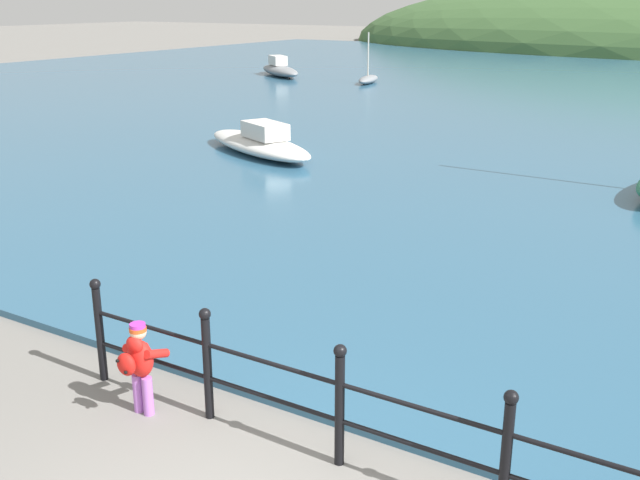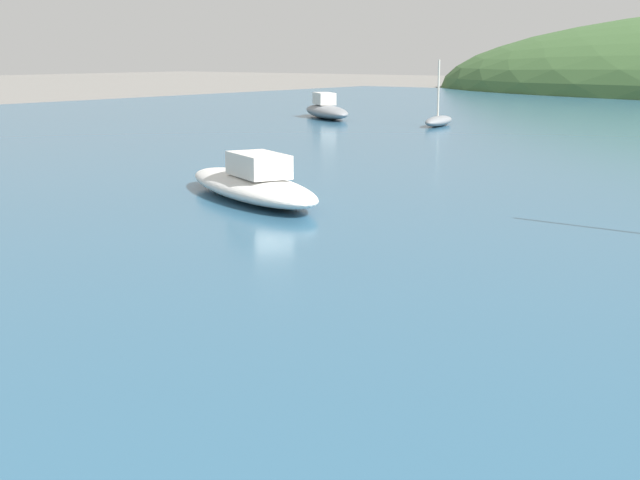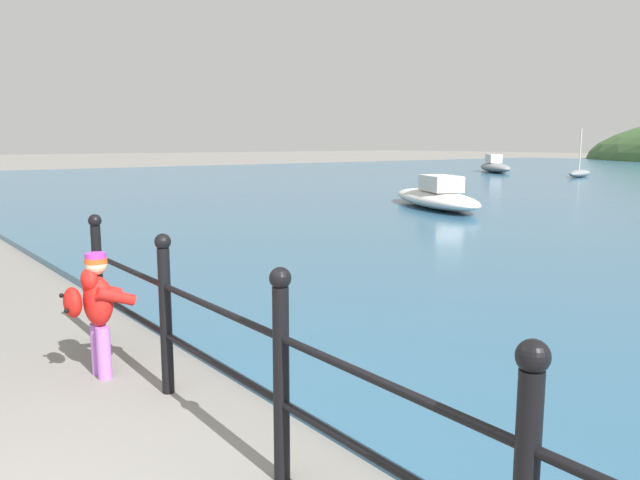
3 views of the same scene
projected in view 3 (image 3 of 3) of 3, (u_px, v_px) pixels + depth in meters
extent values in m
cylinder|color=black|center=(98.00, 284.00, 5.80)|extent=(0.09, 0.09, 1.10)
sphere|color=black|center=(95.00, 221.00, 5.71)|extent=(0.12, 0.12, 0.12)
cylinder|color=black|center=(166.00, 322.00, 4.60)|extent=(0.09, 0.09, 1.10)
sphere|color=black|center=(163.00, 242.00, 4.50)|extent=(0.12, 0.12, 0.12)
cylinder|color=black|center=(281.00, 385.00, 3.39)|extent=(0.09, 0.09, 1.10)
sphere|color=black|center=(280.00, 278.00, 3.30)|extent=(0.12, 0.12, 0.12)
sphere|color=black|center=(533.00, 356.00, 2.09)|extent=(0.12, 0.12, 0.12)
cylinder|color=black|center=(281.00, 338.00, 3.35)|extent=(6.13, 0.04, 0.04)
cylinder|color=black|center=(282.00, 403.00, 3.41)|extent=(6.13, 0.04, 0.04)
cylinder|color=#AD66C6|center=(98.00, 349.00, 5.03)|extent=(0.11, 0.11, 0.42)
cylinder|color=#AD66C6|center=(104.00, 353.00, 4.93)|extent=(0.11, 0.11, 0.42)
ellipsoid|color=red|center=(98.00, 301.00, 4.92)|extent=(0.31, 0.23, 0.40)
ellipsoid|color=red|center=(89.00, 280.00, 4.85)|extent=(0.20, 0.12, 0.18)
cylinder|color=red|center=(103.00, 290.00, 5.07)|extent=(0.10, 0.31, 0.19)
cylinder|color=red|center=(116.00, 297.00, 4.85)|extent=(0.10, 0.31, 0.19)
sphere|color=beige|center=(96.00, 264.00, 4.87)|extent=(0.17, 0.17, 0.17)
cylinder|color=#E5511E|center=(96.00, 261.00, 4.87)|extent=(0.17, 0.17, 0.04)
cylinder|color=#B233AD|center=(96.00, 256.00, 4.86)|extent=(0.16, 0.16, 0.04)
ellipsoid|color=red|center=(73.00, 302.00, 4.79)|extent=(0.22, 0.14, 0.24)
sphere|color=black|center=(61.00, 296.00, 4.78)|extent=(0.04, 0.04, 0.04)
sphere|color=black|center=(66.00, 311.00, 4.72)|extent=(0.04, 0.04, 0.04)
ellipsoid|color=gray|center=(495.00, 168.00, 36.46)|extent=(4.51, 3.88, 0.55)
cube|color=silver|center=(494.00, 159.00, 36.73)|extent=(1.47, 1.35, 0.49)
ellipsoid|color=gray|center=(580.00, 173.00, 31.54)|extent=(1.27, 2.66, 0.37)
cylinder|color=beige|center=(580.00, 149.00, 31.25)|extent=(0.07, 0.07, 2.05)
ellipsoid|color=silver|center=(435.00, 199.00, 16.96)|extent=(4.90, 3.28, 0.46)
cube|color=silver|center=(441.00, 183.00, 16.54)|extent=(1.53, 1.25, 0.42)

